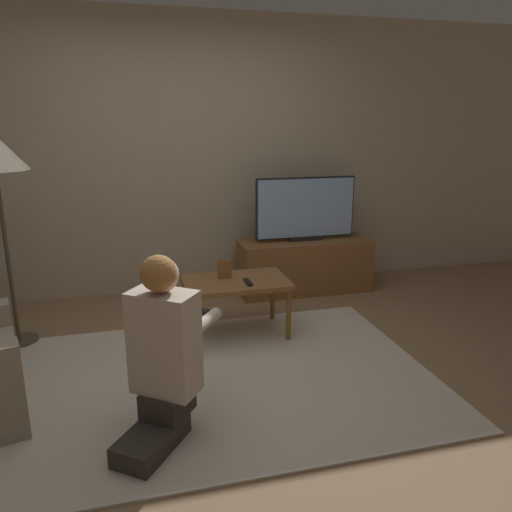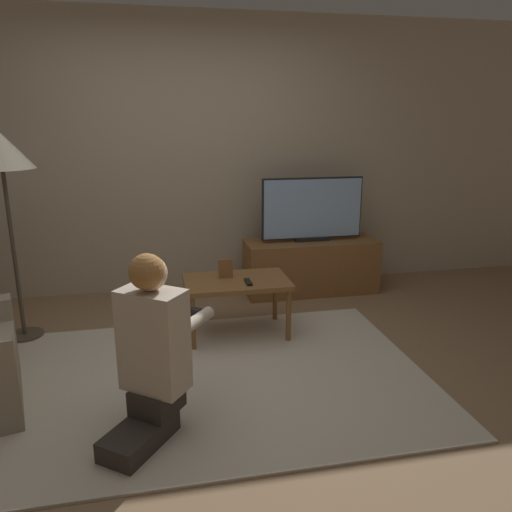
{
  "view_description": "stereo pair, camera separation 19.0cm",
  "coord_description": "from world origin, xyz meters",
  "px_view_note": "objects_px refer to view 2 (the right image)",
  "views": [
    {
      "loc": [
        -0.5,
        -2.89,
        1.67
      ],
      "look_at": [
        0.41,
        0.52,
        0.68
      ],
      "focal_mm": 35.0,
      "sensor_mm": 36.0,
      "label": 1
    },
    {
      "loc": [
        -0.31,
        -2.93,
        1.67
      ],
      "look_at": [
        0.41,
        0.52,
        0.68
      ],
      "focal_mm": 35.0,
      "sensor_mm": 36.0,
      "label": 2
    }
  ],
  "objects_px": {
    "coffee_table": "(237,286)",
    "floor_lamp": "(1,160)",
    "tv": "(312,209)",
    "person_kneeling": "(152,348)"
  },
  "relations": [
    {
      "from": "coffee_table",
      "to": "floor_lamp",
      "type": "height_order",
      "value": "floor_lamp"
    },
    {
      "from": "floor_lamp",
      "to": "tv",
      "type": "bearing_deg",
      "value": 13.05
    },
    {
      "from": "coffee_table",
      "to": "person_kneeling",
      "type": "height_order",
      "value": "person_kneeling"
    },
    {
      "from": "tv",
      "to": "coffee_table",
      "type": "relative_size",
      "value": 1.22
    },
    {
      "from": "tv",
      "to": "coffee_table",
      "type": "distance_m",
      "value": 1.3
    },
    {
      "from": "floor_lamp",
      "to": "person_kneeling",
      "type": "bearing_deg",
      "value": -55.51
    },
    {
      "from": "tv",
      "to": "person_kneeling",
      "type": "xyz_separation_m",
      "value": [
        -1.52,
        -2.03,
        -0.32
      ]
    },
    {
      "from": "tv",
      "to": "floor_lamp",
      "type": "distance_m",
      "value": 2.64
    },
    {
      "from": "tv",
      "to": "person_kneeling",
      "type": "relative_size",
      "value": 0.98
    },
    {
      "from": "tv",
      "to": "floor_lamp",
      "type": "relative_size",
      "value": 0.62
    }
  ]
}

